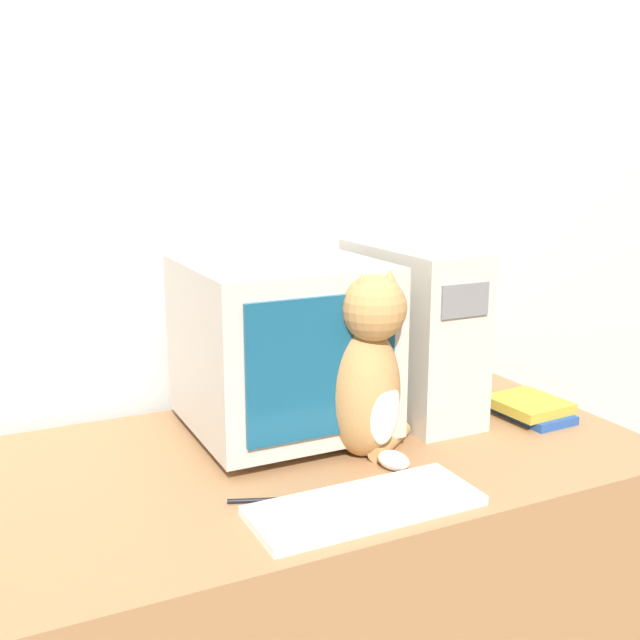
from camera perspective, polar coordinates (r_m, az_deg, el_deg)
The scene contains 8 objects.
wall_back at distance 1.94m, azimuth -6.36°, elevation 9.75°, with size 7.00×0.05×2.50m.
desk at distance 1.81m, azimuth -0.33°, elevation -20.46°, with size 1.43×0.79×0.72m.
crt_monitor at distance 1.69m, azimuth -2.99°, elevation -1.94°, with size 0.41×0.43×0.40m.
computer_tower at distance 1.85m, azimuth 6.88°, elevation -0.73°, with size 0.17×0.43×0.41m.
keyboard at distance 1.40m, azimuth 3.45°, elevation -13.89°, with size 0.43×0.17×0.02m.
cat at distance 1.56m, azimuth 3.63°, elevation -4.08°, with size 0.24×0.23×0.40m.
book_stack at distance 1.90m, azimuth 15.73°, elevation -6.48°, with size 0.16×0.19×0.04m.
pen at distance 1.43m, azimuth -4.18°, elevation -13.53°, with size 0.13×0.06×0.01m.
Camera 1 is at (-0.65, -0.97, 1.36)m, focal length 42.00 mm.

